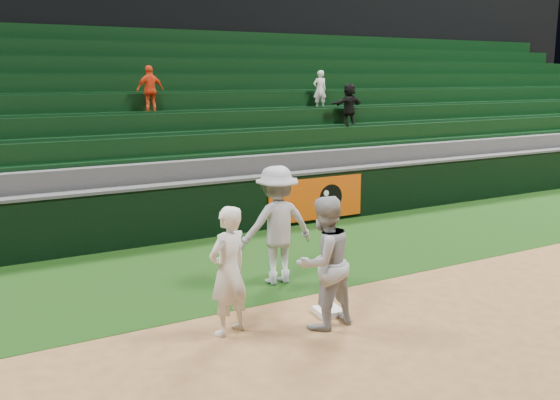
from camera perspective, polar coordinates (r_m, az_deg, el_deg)
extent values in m
plane|color=brown|center=(9.40, 4.91, -10.46)|extent=(70.00, 70.00, 0.00)
cube|color=black|center=(11.84, -3.49, -5.79)|extent=(36.00, 4.20, 0.01)
cube|color=black|center=(25.21, -19.28, 16.45)|extent=(40.00, 12.00, 12.00)
cube|color=silver|center=(9.43, 4.45, -10.10)|extent=(0.43, 0.43, 0.09)
imported|color=silver|center=(8.49, -4.76, -6.47)|extent=(0.76, 0.62, 1.79)
imported|color=#9EA1A9|center=(8.70, 4.02, -5.72)|extent=(1.00, 0.82, 1.87)
imported|color=#A1A4AE|center=(10.49, -0.29, -2.31)|extent=(1.35, 0.85, 2.01)
cube|color=black|center=(13.63, -7.69, -0.99)|extent=(36.00, 0.35, 1.20)
cube|color=#D84C0A|center=(14.85, 3.34, 0.11)|extent=(2.60, 0.05, 1.00)
cylinder|color=black|center=(15.04, 4.67, 0.24)|extent=(0.64, 0.02, 0.64)
cylinder|color=white|center=(14.92, 4.25, 0.62)|extent=(0.14, 0.02, 0.14)
cube|color=#424244|center=(13.51, -7.76, 1.58)|extent=(36.00, 0.40, 0.06)
cube|color=#3B3B3E|center=(14.24, -8.84, 0.43)|extent=(36.00, 0.85, 1.65)
cube|color=black|center=(14.32, -9.34, 4.83)|extent=(36.00, 0.14, 0.50)
cube|color=black|center=(14.18, -9.07, 3.92)|extent=(36.00, 0.45, 0.08)
cube|color=#3B3B3E|center=(14.99, -10.06, 1.81)|extent=(36.00, 0.85, 2.10)
cube|color=black|center=(15.07, -10.57, 6.83)|extent=(36.00, 0.14, 0.50)
cube|color=black|center=(14.93, -10.32, 5.98)|extent=(36.00, 0.45, 0.08)
cube|color=#3B3B3E|center=(15.74, -11.16, 3.05)|extent=(36.00, 0.85, 2.55)
cube|color=black|center=(15.84, -11.68, 8.63)|extent=(36.00, 0.14, 0.50)
cube|color=black|center=(15.69, -11.45, 7.84)|extent=(36.00, 0.45, 0.08)
cube|color=#3B3B3E|center=(16.51, -12.17, 4.18)|extent=(36.00, 0.85, 3.00)
cube|color=black|center=(16.64, -12.70, 10.25)|extent=(36.00, 0.14, 0.50)
cube|color=black|center=(16.48, -12.48, 9.52)|extent=(36.00, 0.45, 0.08)
cube|color=#3B3B3E|center=(17.29, -13.08, 5.20)|extent=(36.00, 0.85, 3.45)
cube|color=black|center=(17.45, -13.63, 11.73)|extent=(36.00, 0.14, 0.50)
cube|color=black|center=(17.29, -13.43, 11.05)|extent=(36.00, 0.45, 0.08)
cube|color=#3B3B3E|center=(18.08, -13.92, 6.13)|extent=(36.00, 0.85, 3.90)
cube|color=black|center=(18.28, -14.49, 13.07)|extent=(36.00, 0.14, 0.50)
cube|color=black|center=(18.11, -14.30, 12.43)|extent=(36.00, 0.45, 0.08)
cube|color=#3B3B3E|center=(18.88, -14.69, 6.99)|extent=(36.00, 0.85, 4.35)
cube|color=black|center=(19.12, -15.28, 14.29)|extent=(36.00, 0.14, 0.50)
cube|color=black|center=(18.94, -15.11, 13.69)|extent=(36.00, 0.45, 0.08)
imported|color=red|center=(15.52, -11.77, 9.82)|extent=(0.71, 0.35, 1.18)
imported|color=black|center=(17.24, 6.33, 8.63)|extent=(1.14, 0.54, 1.18)
imported|color=silver|center=(17.70, 3.66, 10.02)|extent=(0.43, 0.31, 1.07)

